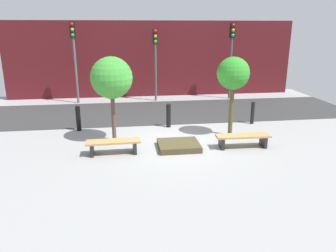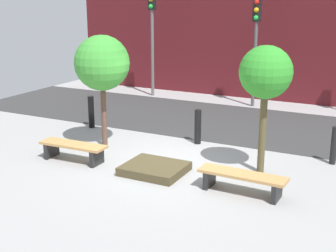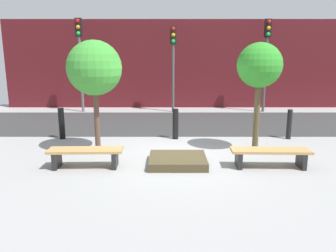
{
  "view_description": "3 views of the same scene",
  "coord_description": "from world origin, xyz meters",
  "px_view_note": "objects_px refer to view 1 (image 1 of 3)",
  "views": [
    {
      "loc": [
        -1.74,
        -10.66,
        3.85
      ],
      "look_at": [
        -0.35,
        -0.61,
        0.77
      ],
      "focal_mm": 35.0,
      "sensor_mm": 36.0,
      "label": 1
    },
    {
      "loc": [
        4.77,
        -9.33,
        3.87
      ],
      "look_at": [
        -0.05,
        0.11,
        0.9
      ],
      "focal_mm": 50.0,
      "sensor_mm": 36.0,
      "label": 2
    },
    {
      "loc": [
        -0.23,
        -8.04,
        2.54
      ],
      "look_at": [
        -0.21,
        -0.49,
        0.9
      ],
      "focal_mm": 35.0,
      "sensor_mm": 36.0,
      "label": 3
    }
  ],
  "objects_px": {
    "bench_left": "(113,144)",
    "traffic_light_mid_east": "(232,47)",
    "bench_right": "(243,138)",
    "bollard_left": "(169,116)",
    "tree_behind_left_bench": "(112,78)",
    "bollard_far_left": "(78,119)",
    "traffic_light_west": "(74,48)",
    "traffic_light_mid_west": "(155,52)",
    "bollard_center": "(253,113)",
    "planter_bed": "(179,145)",
    "tree_behind_right_bench": "(233,74)"
  },
  "relations": [
    {
      "from": "bench_right",
      "to": "traffic_light_west",
      "type": "xyz_separation_m",
      "value": [
        -6.24,
        7.59,
        2.5
      ]
    },
    {
      "from": "bench_right",
      "to": "traffic_light_west",
      "type": "bearing_deg",
      "value": 131.21
    },
    {
      "from": "bollard_center",
      "to": "bench_right",
      "type": "bearing_deg",
      "value": -117.65
    },
    {
      "from": "bollard_center",
      "to": "traffic_light_mid_east",
      "type": "xyz_separation_m",
      "value": [
        0.62,
        4.96,
        2.33
      ]
    },
    {
      "from": "planter_bed",
      "to": "tree_behind_left_bench",
      "type": "distance_m",
      "value": 3.19
    },
    {
      "from": "tree_behind_right_bench",
      "to": "traffic_light_mid_east",
      "type": "xyz_separation_m",
      "value": [
        2.0,
        6.27,
        0.54
      ]
    },
    {
      "from": "bench_right",
      "to": "bollard_far_left",
      "type": "bearing_deg",
      "value": 156.71
    },
    {
      "from": "bench_left",
      "to": "tree_behind_left_bench",
      "type": "distance_m",
      "value": 2.3
    },
    {
      "from": "bollard_far_left",
      "to": "traffic_light_mid_west",
      "type": "distance_m",
      "value": 6.43
    },
    {
      "from": "tree_behind_left_bench",
      "to": "traffic_light_mid_west",
      "type": "height_order",
      "value": "traffic_light_mid_west"
    },
    {
      "from": "bench_right",
      "to": "bollard_center",
      "type": "height_order",
      "value": "bollard_center"
    },
    {
      "from": "bench_left",
      "to": "traffic_light_mid_east",
      "type": "xyz_separation_m",
      "value": [
        6.24,
        7.59,
        2.48
      ]
    },
    {
      "from": "bench_left",
      "to": "bench_right",
      "type": "distance_m",
      "value": 4.24
    },
    {
      "from": "traffic_light_west",
      "to": "bollard_center",
      "type": "bearing_deg",
      "value": -33.09
    },
    {
      "from": "traffic_light_west",
      "to": "bollard_left",
      "type": "bearing_deg",
      "value": -50.31
    },
    {
      "from": "traffic_light_mid_east",
      "to": "bench_right",
      "type": "bearing_deg",
      "value": -104.76
    },
    {
      "from": "tree_behind_left_bench",
      "to": "traffic_light_mid_west",
      "type": "distance_m",
      "value": 6.63
    },
    {
      "from": "bollard_left",
      "to": "traffic_light_mid_west",
      "type": "distance_m",
      "value": 5.4
    },
    {
      "from": "bollard_far_left",
      "to": "bollard_center",
      "type": "height_order",
      "value": "bollard_far_left"
    },
    {
      "from": "bollard_left",
      "to": "traffic_light_mid_east",
      "type": "height_order",
      "value": "traffic_light_mid_east"
    },
    {
      "from": "bollard_far_left",
      "to": "bollard_left",
      "type": "xyz_separation_m",
      "value": [
        3.5,
        0.0,
        -0.01
      ]
    },
    {
      "from": "bollard_left",
      "to": "traffic_light_west",
      "type": "relative_size",
      "value": 0.23
    },
    {
      "from": "traffic_light_mid_west",
      "to": "tree_behind_left_bench",
      "type": "bearing_deg",
      "value": -108.68
    },
    {
      "from": "bench_right",
      "to": "planter_bed",
      "type": "bearing_deg",
      "value": 176.4
    },
    {
      "from": "bench_right",
      "to": "traffic_light_mid_east",
      "type": "xyz_separation_m",
      "value": [
        2.0,
        7.59,
        2.48
      ]
    },
    {
      "from": "traffic_light_mid_west",
      "to": "bench_left",
      "type": "bearing_deg",
      "value": -105.6
    },
    {
      "from": "bench_right",
      "to": "bollard_center",
      "type": "bearing_deg",
      "value": 64.14
    },
    {
      "from": "bench_right",
      "to": "planter_bed",
      "type": "distance_m",
      "value": 2.14
    },
    {
      "from": "tree_behind_right_bench",
      "to": "planter_bed",
      "type": "bearing_deg",
      "value": -152.11
    },
    {
      "from": "bollard_center",
      "to": "tree_behind_left_bench",
      "type": "bearing_deg",
      "value": -166.91
    },
    {
      "from": "bollard_left",
      "to": "tree_behind_right_bench",
      "type": "bearing_deg",
      "value": -31.64
    },
    {
      "from": "bollard_far_left",
      "to": "bollard_left",
      "type": "bearing_deg",
      "value": 0.0
    },
    {
      "from": "bollard_center",
      "to": "traffic_light_mid_west",
      "type": "height_order",
      "value": "traffic_light_mid_west"
    },
    {
      "from": "tree_behind_left_bench",
      "to": "traffic_light_mid_east",
      "type": "distance_m",
      "value": 8.86
    },
    {
      "from": "tree_behind_right_bench",
      "to": "traffic_light_west",
      "type": "height_order",
      "value": "traffic_light_west"
    },
    {
      "from": "tree_behind_left_bench",
      "to": "bollard_center",
      "type": "xyz_separation_m",
      "value": [
        5.62,
        1.31,
        -1.74
      ]
    },
    {
      "from": "bollard_far_left",
      "to": "bollard_center",
      "type": "xyz_separation_m",
      "value": [
        6.99,
        0.0,
        -0.02
      ]
    },
    {
      "from": "planter_bed",
      "to": "bollard_far_left",
      "type": "height_order",
      "value": "bollard_far_left"
    },
    {
      "from": "tree_behind_left_bench",
      "to": "traffic_light_west",
      "type": "bearing_deg",
      "value": 107.7
    },
    {
      "from": "traffic_light_mid_west",
      "to": "traffic_light_mid_east",
      "type": "bearing_deg",
      "value": 0.01
    },
    {
      "from": "traffic_light_west",
      "to": "traffic_light_mid_east",
      "type": "distance_m",
      "value": 8.24
    },
    {
      "from": "bollard_far_left",
      "to": "bench_left",
      "type": "bearing_deg",
      "value": -62.35
    },
    {
      "from": "tree_behind_right_bench",
      "to": "traffic_light_mid_west",
      "type": "bearing_deg",
      "value": 108.68
    },
    {
      "from": "bollard_left",
      "to": "bollard_far_left",
      "type": "bearing_deg",
      "value": 180.0
    },
    {
      "from": "bollard_left",
      "to": "traffic_light_mid_east",
      "type": "relative_size",
      "value": 0.23
    },
    {
      "from": "tree_behind_left_bench",
      "to": "traffic_light_mid_east",
      "type": "height_order",
      "value": "traffic_light_mid_east"
    },
    {
      "from": "tree_behind_right_bench",
      "to": "bollard_center",
      "type": "xyz_separation_m",
      "value": [
        1.38,
        1.31,
        -1.79
      ]
    },
    {
      "from": "bench_right",
      "to": "bollard_left",
      "type": "relative_size",
      "value": 1.93
    },
    {
      "from": "bench_left",
      "to": "bench_right",
      "type": "height_order",
      "value": "bench_left"
    },
    {
      "from": "bench_left",
      "to": "tree_behind_left_bench",
      "type": "xyz_separation_m",
      "value": [
        0.0,
        1.32,
        1.88
      ]
    }
  ]
}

